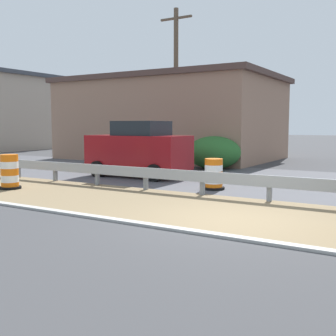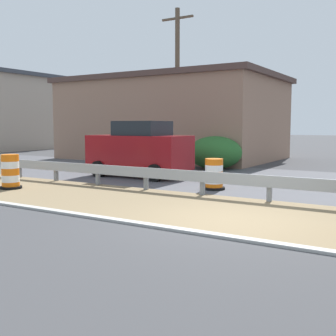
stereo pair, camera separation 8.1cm
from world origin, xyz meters
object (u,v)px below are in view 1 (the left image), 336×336
at_px(traffic_barrel_close, 10,173).
at_px(car_lead_far_lane, 139,149).
at_px(utility_pole_near, 176,84).
at_px(traffic_barrel_nearest, 214,176).

relative_size(traffic_barrel_close, car_lead_far_lane, 0.27).
distance_m(car_lead_far_lane, utility_pole_near, 6.54).
distance_m(traffic_barrel_close, utility_pole_near, 10.95).
distance_m(traffic_barrel_nearest, utility_pole_near, 9.67).
relative_size(traffic_barrel_nearest, car_lead_far_lane, 0.24).
height_order(traffic_barrel_close, car_lead_far_lane, car_lead_far_lane).
bearing_deg(traffic_barrel_nearest, utility_pole_near, 37.69).
bearing_deg(traffic_barrel_close, utility_pole_near, -1.10).
bearing_deg(car_lead_far_lane, traffic_barrel_nearest, 158.87).
relative_size(traffic_barrel_close, utility_pole_near, 0.14).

